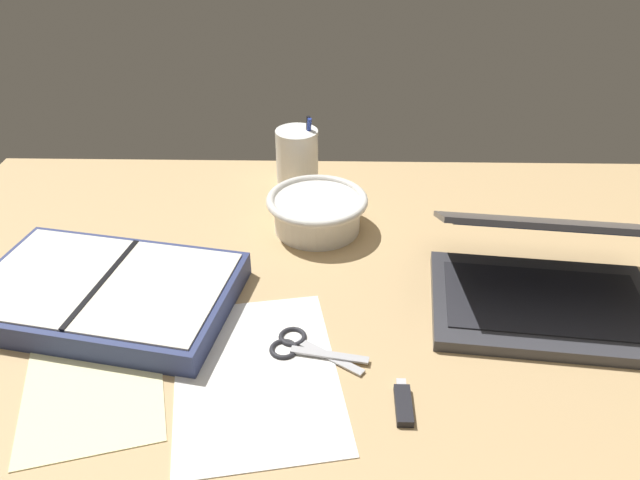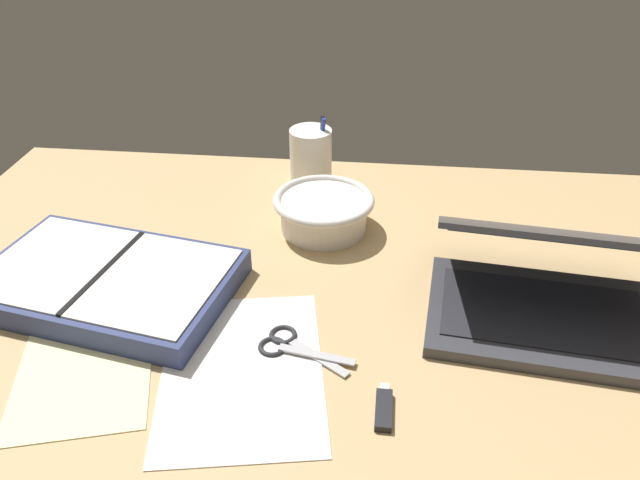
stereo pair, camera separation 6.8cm
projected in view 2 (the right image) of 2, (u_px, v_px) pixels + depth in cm
name	position (u px, v px, depth cm)	size (l,w,h in cm)	color
desk_top	(324.00, 316.00, 91.23)	(140.00, 100.00, 2.00)	tan
laptop	(546.00, 288.00, 87.63)	(34.43, 29.69, 16.76)	#38383D
bowl	(324.00, 211.00, 107.93)	(17.55, 17.55, 6.45)	silver
pen_cup	(311.00, 156.00, 122.33)	(8.27, 8.27, 13.58)	white
planner	(107.00, 281.00, 93.31)	(40.75, 30.32, 4.27)	navy
scissors	(288.00, 345.00, 84.15)	(13.62, 9.18, 0.80)	#B7B7BC
paper_sheet_front	(242.00, 370.00, 80.57)	(20.64, 29.40, 0.16)	white
paper_sheet_beside_planner	(87.00, 360.00, 82.10)	(16.88, 26.33, 0.16)	#F4EFB2
usb_drive	(384.00, 409.00, 74.50)	(2.07, 7.22, 1.00)	black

